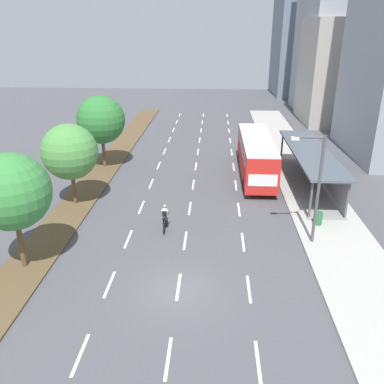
{
  "coord_description": "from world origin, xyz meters",
  "views": [
    {
      "loc": [
        1.6,
        -16.44,
        12.02
      ],
      "look_at": [
        0.15,
        9.94,
        1.2
      ],
      "focal_mm": 37.75,
      "sensor_mm": 36.0,
      "label": 1
    }
  ],
  "objects_px": {
    "bus": "(256,153)",
    "streetlight": "(316,183)",
    "bus_shelter": "(313,165)",
    "cyclist": "(165,218)",
    "median_tree_nearest": "(12,192)",
    "median_tree_third": "(101,120)",
    "trash_bin": "(318,218)",
    "median_tree_second": "(70,152)"
  },
  "relations": [
    {
      "from": "bus_shelter",
      "to": "median_tree_nearest",
      "type": "relative_size",
      "value": 2.15
    },
    {
      "from": "bus_shelter",
      "to": "bus",
      "type": "distance_m",
      "value": 4.9
    },
    {
      "from": "median_tree_nearest",
      "to": "median_tree_second",
      "type": "bearing_deg",
      "value": 89.76
    },
    {
      "from": "bus_shelter",
      "to": "streetlight",
      "type": "distance_m",
      "value": 9.89
    },
    {
      "from": "cyclist",
      "to": "median_tree_third",
      "type": "relative_size",
      "value": 0.28
    },
    {
      "from": "bus",
      "to": "streetlight",
      "type": "xyz_separation_m",
      "value": [
        2.17,
        -11.83,
        1.82
      ]
    },
    {
      "from": "median_tree_second",
      "to": "median_tree_third",
      "type": "relative_size",
      "value": 0.9
    },
    {
      "from": "bus_shelter",
      "to": "median_tree_third",
      "type": "distance_m",
      "value": 18.5
    },
    {
      "from": "bus_shelter",
      "to": "median_tree_nearest",
      "type": "xyz_separation_m",
      "value": [
        -17.95,
        -12.95,
        2.54
      ]
    },
    {
      "from": "bus_shelter",
      "to": "streetlight",
      "type": "relative_size",
      "value": 2.07
    },
    {
      "from": "median_tree_nearest",
      "to": "median_tree_third",
      "type": "distance_m",
      "value": 16.81
    },
    {
      "from": "median_tree_nearest",
      "to": "cyclist",
      "type": "bearing_deg",
      "value": 34.22
    },
    {
      "from": "cyclist",
      "to": "median_tree_third",
      "type": "height_order",
      "value": "median_tree_third"
    },
    {
      "from": "median_tree_second",
      "to": "median_tree_third",
      "type": "bearing_deg",
      "value": 90.01
    },
    {
      "from": "streetlight",
      "to": "trash_bin",
      "type": "relative_size",
      "value": 7.65
    },
    {
      "from": "streetlight",
      "to": "bus",
      "type": "bearing_deg",
      "value": 100.38
    },
    {
      "from": "median_tree_third",
      "to": "streetlight",
      "type": "height_order",
      "value": "streetlight"
    },
    {
      "from": "cyclist",
      "to": "trash_bin",
      "type": "xyz_separation_m",
      "value": [
        9.83,
        1.0,
        -0.22
      ]
    },
    {
      "from": "median_tree_third",
      "to": "trash_bin",
      "type": "height_order",
      "value": "median_tree_third"
    },
    {
      "from": "median_tree_nearest",
      "to": "streetlight",
      "type": "height_order",
      "value": "streetlight"
    },
    {
      "from": "cyclist",
      "to": "bus_shelter",
      "type": "bearing_deg",
      "value": 36.81
    },
    {
      "from": "median_tree_second",
      "to": "trash_bin",
      "type": "bearing_deg",
      "value": -8.82
    },
    {
      "from": "bus",
      "to": "cyclist",
      "type": "bearing_deg",
      "value": -122.14
    },
    {
      "from": "median_tree_second",
      "to": "median_tree_third",
      "type": "xyz_separation_m",
      "value": [
        -0.0,
        8.4,
        0.45
      ]
    },
    {
      "from": "median_tree_nearest",
      "to": "median_tree_second",
      "type": "relative_size",
      "value": 1.08
    },
    {
      "from": "bus",
      "to": "streetlight",
      "type": "distance_m",
      "value": 12.17
    },
    {
      "from": "cyclist",
      "to": "streetlight",
      "type": "bearing_deg",
      "value": -8.31
    },
    {
      "from": "bus",
      "to": "median_tree_nearest",
      "type": "bearing_deg",
      "value": -131.71
    },
    {
      "from": "median_tree_third",
      "to": "median_tree_nearest",
      "type": "bearing_deg",
      "value": -90.12
    },
    {
      "from": "bus",
      "to": "streetlight",
      "type": "relative_size",
      "value": 1.74
    },
    {
      "from": "median_tree_second",
      "to": "streetlight",
      "type": "distance_m",
      "value": 16.54
    },
    {
      "from": "trash_bin",
      "to": "bus_shelter",
      "type": "bearing_deg",
      "value": 81.41
    },
    {
      "from": "bus",
      "to": "trash_bin",
      "type": "xyz_separation_m",
      "value": [
        3.2,
        -9.54,
        -1.49
      ]
    },
    {
      "from": "bus_shelter",
      "to": "streetlight",
      "type": "xyz_separation_m",
      "value": [
        -2.11,
        -9.45,
        2.02
      ]
    },
    {
      "from": "cyclist",
      "to": "median_tree_second",
      "type": "bearing_deg",
      "value": 152.68
    },
    {
      "from": "streetlight",
      "to": "median_tree_third",
      "type": "bearing_deg",
      "value": 139.9
    },
    {
      "from": "cyclist",
      "to": "bus",
      "type": "bearing_deg",
      "value": 57.86
    },
    {
      "from": "bus_shelter",
      "to": "trash_bin",
      "type": "height_order",
      "value": "bus_shelter"
    },
    {
      "from": "cyclist",
      "to": "median_tree_third",
      "type": "bearing_deg",
      "value": 120.23
    },
    {
      "from": "bus_shelter",
      "to": "bus",
      "type": "bearing_deg",
      "value": 150.89
    },
    {
      "from": "bus_shelter",
      "to": "cyclist",
      "type": "bearing_deg",
      "value": -143.19
    },
    {
      "from": "bus_shelter",
      "to": "streetlight",
      "type": "height_order",
      "value": "streetlight"
    }
  ]
}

